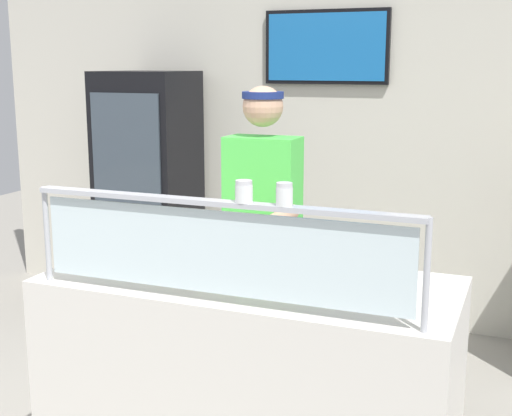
{
  "coord_description": "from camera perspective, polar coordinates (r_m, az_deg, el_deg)",
  "views": [
    {
      "loc": [
        2.01,
        -2.29,
        1.87
      ],
      "look_at": [
        0.91,
        0.44,
        1.26
      ],
      "focal_mm": 48.94,
      "sensor_mm": 36.0,
      "label": 1
    }
  ],
  "objects": [
    {
      "name": "parmesan_shaker",
      "position": [
        2.6,
        -0.99,
        1.25
      ],
      "size": [
        0.07,
        0.07,
        0.08
      ],
      "color": "white",
      "rests_on": "sneeze_guard"
    },
    {
      "name": "pizza_tray",
      "position": [
        3.2,
        -3.19,
        -4.67
      ],
      "size": [
        0.52,
        0.52,
        0.04
      ],
      "color": "#9EA0A8",
      "rests_on": "serving_counter"
    },
    {
      "name": "serving_counter",
      "position": [
        3.23,
        -0.51,
        -13.87
      ],
      "size": [
        1.8,
        0.79,
        0.95
      ],
      "primitive_type": "cube",
      "color": "silver",
      "rests_on": "ground"
    },
    {
      "name": "shop_rear_unit",
      "position": [
        5.06,
        9.08,
        5.8
      ],
      "size": [
        6.2,
        0.13,
        2.7
      ],
      "color": "beige",
      "rests_on": "ground"
    },
    {
      "name": "pepper_flake_shaker",
      "position": [
        2.54,
        2.33,
        1.01
      ],
      "size": [
        0.06,
        0.06,
        0.09
      ],
      "color": "white",
      "rests_on": "sneeze_guard"
    },
    {
      "name": "ground_plane",
      "position": [
        3.95,
        2.98,
        -16.56
      ],
      "size": [
        12.0,
        12.0,
        0.0
      ],
      "primitive_type": "plane",
      "color": "gray",
      "rests_on": "ground"
    },
    {
      "name": "sneeze_guard",
      "position": [
        2.69,
        -3.28,
        -2.45
      ],
      "size": [
        1.62,
        0.06,
        0.41
      ],
      "color": "#B2B5BC",
      "rests_on": "serving_counter"
    },
    {
      "name": "drink_fridge",
      "position": [
        5.29,
        -8.75,
        1.12
      ],
      "size": [
        0.64,
        0.6,
        1.82
      ],
      "color": "black",
      "rests_on": "ground"
    },
    {
      "name": "worker_figure",
      "position": [
        3.69,
        0.58,
        -1.82
      ],
      "size": [
        0.41,
        0.5,
        1.76
      ],
      "color": "#23232D",
      "rests_on": "ground"
    },
    {
      "name": "pizza_server",
      "position": [
        3.17,
        -3.02,
        -4.42
      ],
      "size": [
        0.09,
        0.28,
        0.01
      ],
      "primitive_type": "cube",
      "rotation": [
        0.0,
        0.0,
        -0.07
      ],
      "color": "#ADAFB7",
      "rests_on": "pizza_tray"
    }
  ]
}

